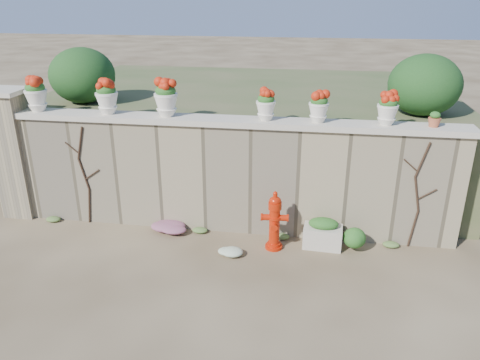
% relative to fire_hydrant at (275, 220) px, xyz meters
% --- Properties ---
extents(ground, '(80.00, 80.00, 0.00)m').
position_rel_fire_hydrant_xyz_m(ground, '(-0.89, -1.16, -0.53)').
color(ground, '#4A3925').
rests_on(ground, ground).
extents(stone_wall, '(8.00, 0.40, 2.00)m').
position_rel_fire_hydrant_xyz_m(stone_wall, '(-0.89, 0.64, 0.47)').
color(stone_wall, gray).
rests_on(stone_wall, ground).
extents(wall_cap, '(8.10, 0.52, 0.10)m').
position_rel_fire_hydrant_xyz_m(wall_cap, '(-0.89, 0.64, 1.52)').
color(wall_cap, beige).
rests_on(wall_cap, stone_wall).
extents(gate_pillar, '(0.72, 0.72, 2.48)m').
position_rel_fire_hydrant_xyz_m(gate_pillar, '(-5.04, 0.64, 0.73)').
color(gate_pillar, gray).
rests_on(gate_pillar, ground).
extents(raised_fill, '(9.00, 6.00, 2.00)m').
position_rel_fire_hydrant_xyz_m(raised_fill, '(-0.89, 3.84, 0.47)').
color(raised_fill, '#384C23').
rests_on(raised_fill, ground).
extents(back_shrub_left, '(1.30, 1.30, 1.10)m').
position_rel_fire_hydrant_xyz_m(back_shrub_left, '(-4.09, 1.84, 2.02)').
color(back_shrub_left, '#143814').
rests_on(back_shrub_left, raised_fill).
extents(back_shrub_right, '(1.30, 1.30, 1.10)m').
position_rel_fire_hydrant_xyz_m(back_shrub_right, '(2.51, 1.84, 2.02)').
color(back_shrub_right, '#143814').
rests_on(back_shrub_right, raised_fill).
extents(vine_left, '(0.60, 0.04, 1.91)m').
position_rel_fire_hydrant_xyz_m(vine_left, '(-3.56, 0.42, 0.46)').
color(vine_left, black).
rests_on(vine_left, ground).
extents(vine_right, '(0.60, 0.04, 1.91)m').
position_rel_fire_hydrant_xyz_m(vine_right, '(2.34, 0.42, 0.46)').
color(vine_right, black).
rests_on(vine_right, ground).
extents(fire_hydrant, '(0.45, 0.32, 1.05)m').
position_rel_fire_hydrant_xyz_m(fire_hydrant, '(0.00, 0.00, 0.00)').
color(fire_hydrant, '#B41D06').
rests_on(fire_hydrant, ground).
extents(planter_box, '(0.68, 0.42, 0.54)m').
position_rel_fire_hydrant_xyz_m(planter_box, '(0.83, 0.18, -0.28)').
color(planter_box, beige).
rests_on(planter_box, ground).
extents(green_shrub, '(0.60, 0.54, 0.57)m').
position_rel_fire_hydrant_xyz_m(green_shrub, '(1.32, 0.04, -0.24)').
color(green_shrub, '#1E5119').
rests_on(green_shrub, ground).
extents(magenta_clump, '(0.88, 0.58, 0.23)m').
position_rel_fire_hydrant_xyz_m(magenta_clump, '(-1.89, 0.25, -0.41)').
color(magenta_clump, '#BC258F').
rests_on(magenta_clump, ground).
extents(white_flowers, '(0.47, 0.38, 0.17)m').
position_rel_fire_hydrant_xyz_m(white_flowers, '(-0.74, -0.33, -0.45)').
color(white_flowers, white).
rests_on(white_flowers, ground).
extents(urn_pot_0, '(0.40, 0.40, 0.62)m').
position_rel_fire_hydrant_xyz_m(urn_pot_0, '(-4.41, 0.64, 1.88)').
color(urn_pot_0, white).
rests_on(urn_pot_0, wall_cap).
extents(urn_pot_1, '(0.39, 0.39, 0.61)m').
position_rel_fire_hydrant_xyz_m(urn_pot_1, '(-3.06, 0.64, 1.87)').
color(urn_pot_1, white).
rests_on(urn_pot_1, wall_cap).
extents(urn_pot_2, '(0.41, 0.41, 0.64)m').
position_rel_fire_hydrant_xyz_m(urn_pot_2, '(-1.98, 0.64, 1.88)').
color(urn_pot_2, white).
rests_on(urn_pot_2, wall_cap).
extents(urn_pot_3, '(0.33, 0.33, 0.52)m').
position_rel_fire_hydrant_xyz_m(urn_pot_3, '(-0.25, 0.64, 1.83)').
color(urn_pot_3, white).
rests_on(urn_pot_3, wall_cap).
extents(urn_pot_4, '(0.33, 0.33, 0.52)m').
position_rel_fire_hydrant_xyz_m(urn_pot_4, '(0.62, 0.64, 1.83)').
color(urn_pot_4, white).
rests_on(urn_pot_4, wall_cap).
extents(urn_pot_5, '(0.34, 0.34, 0.54)m').
position_rel_fire_hydrant_xyz_m(urn_pot_5, '(1.72, 0.64, 1.83)').
color(urn_pot_5, white).
rests_on(urn_pot_5, wall_cap).
extents(terracotta_pot, '(0.20, 0.20, 0.24)m').
position_rel_fire_hydrant_xyz_m(terracotta_pot, '(2.47, 0.64, 1.68)').
color(terracotta_pot, '#AD5635').
rests_on(terracotta_pot, wall_cap).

